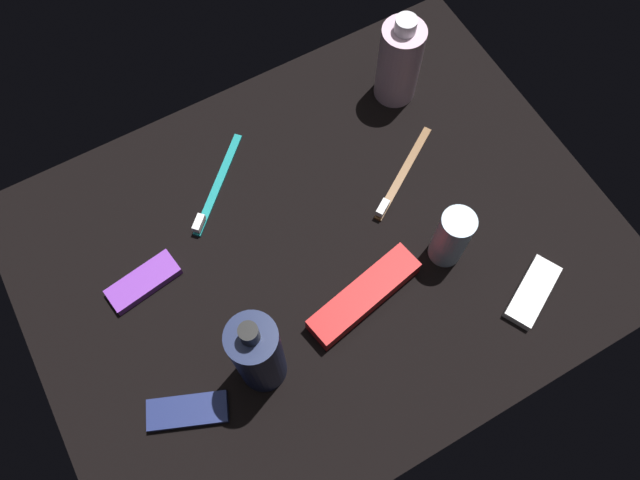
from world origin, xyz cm
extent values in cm
cube|color=black|center=(0.00, 0.00, -0.60)|extent=(84.00, 64.00, 1.20)
cylinder|color=#151E41|center=(15.16, 11.70, 8.93)|extent=(6.14, 6.14, 17.86)
cylinder|color=black|center=(15.16, 11.70, 19.26)|extent=(2.20, 2.20, 2.80)
cylinder|color=silver|center=(-24.11, -18.26, 7.03)|extent=(6.63, 6.63, 14.06)
cylinder|color=silver|center=(-24.11, -18.26, 15.16)|extent=(3.20, 3.20, 2.20)
cylinder|color=silver|center=(-15.45, 9.41, 5.45)|extent=(4.78, 4.78, 10.89)
cube|color=teal|center=(8.38, -16.74, 0.45)|extent=(13.83, 13.32, 0.90)
cube|color=white|center=(13.80, -11.55, 1.50)|extent=(2.64, 2.59, 1.20)
cube|color=brown|center=(-17.25, -4.54, 0.45)|extent=(15.86, 10.62, 0.90)
cube|color=white|center=(-10.91, -0.53, 1.50)|extent=(2.79, 2.32, 1.20)
cube|color=red|center=(-1.48, 9.80, 1.60)|extent=(18.12, 7.81, 3.20)
cube|color=navy|center=(26.37, 11.83, 0.75)|extent=(11.14, 7.66, 1.50)
cube|color=white|center=(-22.62, 20.72, 0.75)|extent=(11.07, 8.38, 1.50)
cube|color=purple|center=(24.45, -7.44, 0.75)|extent=(10.89, 5.54, 1.50)
camera|label=1|loc=(16.41, 29.24, 82.39)|focal=34.24mm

